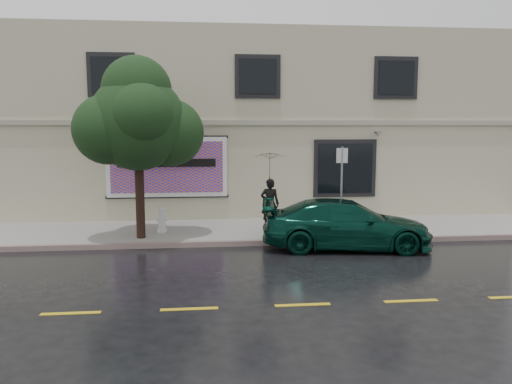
{
  "coord_description": "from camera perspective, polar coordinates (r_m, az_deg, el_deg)",
  "views": [
    {
      "loc": [
        -1.86,
        -12.73,
        3.47
      ],
      "look_at": [
        -0.34,
        2.2,
        1.49
      ],
      "focal_mm": 35.0,
      "sensor_mm": 36.0,
      "label": 1
    }
  ],
  "objects": [
    {
      "name": "building",
      "position": [
        21.81,
        -0.93,
        7.59
      ],
      "size": [
        20.0,
        8.12,
        7.0
      ],
      "color": "#BAAE96",
      "rests_on": "ground"
    },
    {
      "name": "umbrella",
      "position": [
        16.01,
        1.62,
        3.02
      ],
      "size": [
        1.28,
        1.28,
        0.82
      ],
      "primitive_type": "imported",
      "rotation": [
        0.0,
        0.0,
        0.17
      ],
      "color": "black",
      "rests_on": "pedestrian"
    },
    {
      "name": "fire_hydrant",
      "position": [
        16.06,
        -10.7,
        -3.1
      ],
      "size": [
        0.34,
        0.32,
        0.82
      ],
      "rotation": [
        0.0,
        0.0,
        0.13
      ],
      "color": "beige",
      "rests_on": "sidewalk"
    },
    {
      "name": "road_marking",
      "position": [
        10.03,
        5.36,
        -12.71
      ],
      "size": [
        19.0,
        0.12,
        0.01
      ],
      "primitive_type": "cube",
      "color": "gold",
      "rests_on": "ground"
    },
    {
      "name": "car",
      "position": [
        14.5,
        10.26,
        -3.64
      ],
      "size": [
        5.01,
        2.71,
        1.39
      ],
      "primitive_type": "imported",
      "rotation": [
        0.0,
        0.0,
        1.44
      ],
      "color": "#083226",
      "rests_on": "ground"
    },
    {
      "name": "billboard",
      "position": [
        17.76,
        -10.14,
        2.82
      ],
      "size": [
        4.3,
        0.16,
        2.2
      ],
      "color": "white",
      "rests_on": "ground"
    },
    {
      "name": "curb",
      "position": [
        14.75,
        1.59,
        -5.79
      ],
      "size": [
        20.0,
        0.18,
        0.16
      ],
      "primitive_type": "cube",
      "color": "slate",
      "rests_on": "ground"
    },
    {
      "name": "pedestrian",
      "position": [
        16.15,
        1.6,
        -1.36
      ],
      "size": [
        0.68,
        0.54,
        1.65
      ],
      "primitive_type": "imported",
      "rotation": [
        0.0,
        0.0,
        2.88
      ],
      "color": "black",
      "rests_on": "sidewalk"
    },
    {
      "name": "sidewalk",
      "position": [
        16.44,
        0.8,
        -4.4
      ],
      "size": [
        20.0,
        3.5,
        0.15
      ],
      "primitive_type": "cube",
      "color": "#97958F",
      "rests_on": "ground"
    },
    {
      "name": "street_tree",
      "position": [
        15.06,
        -13.37,
        7.67
      ],
      "size": [
        2.8,
        2.8,
        4.83
      ],
      "color": "#321E16",
      "rests_on": "sidewalk"
    },
    {
      "name": "sign_pole",
      "position": [
        15.08,
        9.74,
        0.96
      ],
      "size": [
        0.34,
        0.06,
        2.72
      ],
      "rotation": [
        0.0,
        0.0,
        -0.1
      ],
      "color": "gray",
      "rests_on": "sidewalk"
    },
    {
      "name": "ground",
      "position": [
        13.33,
        2.43,
        -7.58
      ],
      "size": [
        90.0,
        90.0,
        0.0
      ],
      "primitive_type": "plane",
      "color": "black",
      "rests_on": "ground"
    }
  ]
}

